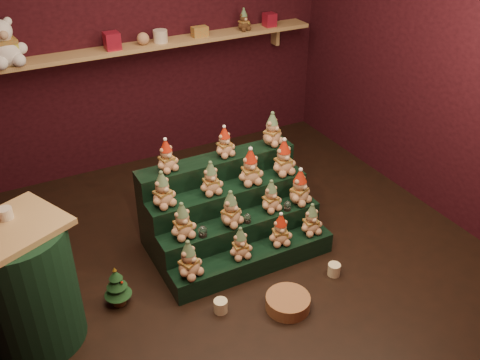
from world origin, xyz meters
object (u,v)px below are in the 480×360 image
white_bear (2,36)px  snow_globe_a (203,231)px  riser_tier_front (254,261)px  mini_christmas_tree (117,286)px  snow_globe_b (248,218)px  side_table (25,286)px  wicker_basket (288,302)px  mug_right (334,270)px  brown_bear (244,20)px  mug_left (221,306)px  snow_globe_c (287,206)px

white_bear → snow_globe_a: bearing=-68.4°
riser_tier_front → mini_christmas_tree: mini_christmas_tree is taller
mini_christmas_tree → snow_globe_a: bearing=2.1°
riser_tier_front → snow_globe_b: bearing=80.3°
side_table → mini_christmas_tree: side_table is taller
side_table → wicker_basket: 1.84m
snow_globe_b → mug_right: (0.51, -0.52, -0.35)m
snow_globe_a → wicker_basket: 0.84m
riser_tier_front → mini_christmas_tree: (-1.08, 0.13, 0.08)m
riser_tier_front → white_bear: 2.86m
white_bear → brown_bear: white_bear is taller
snow_globe_b → mini_christmas_tree: bearing=-178.7°
snow_globe_b → wicker_basket: 0.74m
side_table → brown_bear: size_ratio=4.31×
mini_christmas_tree → brown_bear: bearing=42.6°
mug_left → mini_christmas_tree: bearing=145.9°
riser_tier_front → brown_bear: 2.64m
snow_globe_c → mini_christmas_tree: 1.50m
snow_globe_b → mug_right: snow_globe_b is taller
mini_christmas_tree → mug_right: bearing=-16.8°
riser_tier_front → mug_left: bearing=-146.1°
snow_globe_b → snow_globe_c: size_ratio=0.93×
mug_left → snow_globe_a: bearing=80.5°
snow_globe_b → white_bear: 2.61m
mug_right → white_bear: white_bear is taller
snow_globe_b → side_table: 1.71m
riser_tier_front → wicker_basket: (0.01, -0.50, -0.04)m
mug_left → brown_bear: bearing=58.4°
snow_globe_b → mug_left: snow_globe_b is taller
mini_christmas_tree → wicker_basket: (1.10, -0.63, -0.12)m
snow_globe_a → mug_left: snow_globe_a is taller
snow_globe_a → mug_right: (0.91, -0.52, -0.36)m
snow_globe_a → side_table: size_ratio=0.10×
side_table → riser_tier_front: bearing=-27.4°
snow_globe_c → side_table: side_table is taller
snow_globe_b → riser_tier_front: bearing=-99.7°
brown_bear → wicker_basket: bearing=-120.2°
snow_globe_b → side_table: (-1.71, -0.08, 0.07)m
mug_right → mini_christmas_tree: bearing=163.2°
side_table → wicker_basket: bearing=-43.5°
brown_bear → riser_tier_front: bearing=-125.1°
snow_globe_b → snow_globe_a: bearing=180.0°
mug_right → white_bear: bearing=128.2°
side_table → mug_right: side_table is taller
riser_tier_front → mug_right: 0.65m
snow_globe_a → brown_bear: bearing=54.1°
wicker_basket → mug_left: bearing=156.4°
snow_globe_b → wicker_basket: size_ratio=0.23×
snow_globe_a → white_bear: size_ratio=0.18×
snow_globe_c → mug_left: size_ratio=0.81×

